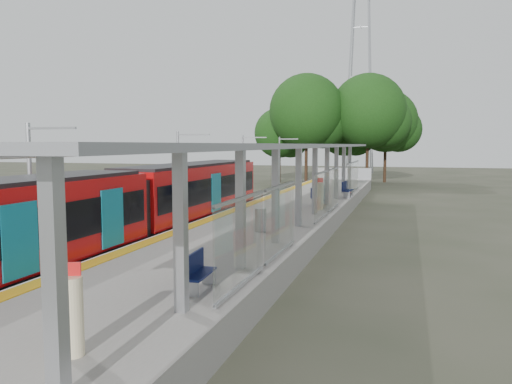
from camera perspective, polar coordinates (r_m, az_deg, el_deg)
ground at (r=11.14m, az=-23.11°, el=-19.57°), size 200.00×200.00×0.00m
trackbed at (r=30.15m, az=-4.89°, el=-3.18°), size 3.00×70.00×0.24m
platform at (r=28.73m, az=3.47°, el=-2.83°), size 6.00×50.00×1.00m
tactile_strip at (r=29.36m, az=-1.37°, el=-1.64°), size 0.60×50.00×0.02m
end_fence at (r=53.10m, az=9.81°, el=2.09°), size 6.00×0.10×1.20m
train at (r=21.03m, az=-15.15°, el=-1.79°), size 2.74×27.60×3.62m
canopy at (r=24.36m, az=5.09°, el=4.41°), size 3.27×38.00×3.66m
pylon at (r=82.27m, az=11.86°, el=15.39°), size 8.00×4.00×38.00m
tree_cluster at (r=60.31m, az=9.79°, el=8.34°), size 19.45×14.35×12.75m
catenary_masts at (r=29.64m, az=-8.74°, el=2.06°), size 2.08×48.16×5.40m
bench_near at (r=12.67m, az=-6.71°, el=-8.90°), size 0.52×1.41×0.95m
bench_mid at (r=29.40m, az=6.86°, el=-0.62°), size 1.06×1.57×1.03m
bench_far at (r=34.85m, az=10.29°, el=0.35°), size 0.65×1.67×1.12m
info_pillar_near at (r=9.35m, az=-20.22°, el=-13.10°), size 0.37×0.37×1.64m
info_pillar_far at (r=27.99m, az=7.31°, el=-0.45°), size 0.40×0.40×1.79m
litter_bin at (r=20.86m, az=0.52°, el=-3.22°), size 0.55×0.55×0.98m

